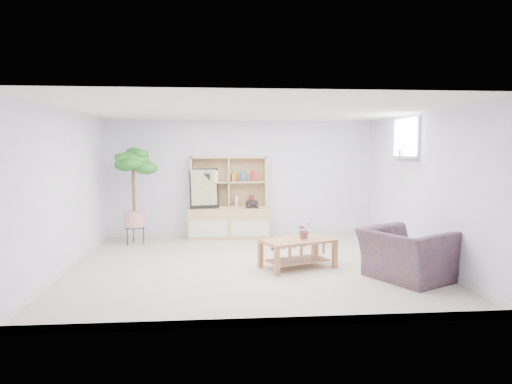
{
  "coord_description": "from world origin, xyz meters",
  "views": [
    {
      "loc": [
        -0.51,
        -6.98,
        1.81
      ],
      "look_at": [
        0.1,
        0.11,
        1.14
      ],
      "focal_mm": 32.0,
      "sensor_mm": 36.0,
      "label": 1
    }
  ],
  "objects": [
    {
      "name": "baseboard",
      "position": [
        0.0,
        0.0,
        0.05
      ],
      "size": [
        5.5,
        5.0,
        0.1
      ],
      "primitive_type": null,
      "color": "white",
      "rests_on": "floor"
    },
    {
      "name": "armchair",
      "position": [
        2.1,
        -0.97,
        0.4
      ],
      "size": [
        1.34,
        1.4,
        0.81
      ],
      "primitive_type": "imported",
      "rotation": [
        0.0,
        0.0,
        2.06
      ],
      "color": "navy",
      "rests_on": "floor"
    },
    {
      "name": "poster",
      "position": [
        -0.77,
        2.19,
        1.02
      ],
      "size": [
        0.6,
        0.24,
        0.8
      ],
      "primitive_type": null,
      "rotation": [
        0.0,
        0.0,
        0.19
      ],
      "color": "yellow",
      "rests_on": "storage_unit"
    },
    {
      "name": "window_sill",
      "position": [
        2.67,
        0.6,
        1.68
      ],
      "size": [
        0.14,
        1.0,
        0.04
      ],
      "primitive_type": "cube",
      "color": "white",
      "rests_on": "walls"
    },
    {
      "name": "sill_plant",
      "position": [
        2.67,
        0.67,
        1.81
      ],
      "size": [
        0.13,
        0.11,
        0.22
      ],
      "primitive_type": "imported",
      "rotation": [
        0.0,
        0.0,
        0.16
      ],
      "color": "#1D6929",
      "rests_on": "window_sill"
    },
    {
      "name": "toy_truck",
      "position": [
        0.19,
        2.16,
        0.7
      ],
      "size": [
        0.33,
        0.25,
        0.17
      ],
      "primitive_type": null,
      "rotation": [
        0.0,
        0.0,
        0.11
      ],
      "color": "black",
      "rests_on": "storage_unit"
    },
    {
      "name": "coffee_table",
      "position": [
        0.71,
        -0.22,
        0.22
      ],
      "size": [
        1.22,
        0.94,
        0.44
      ],
      "primitive_type": null,
      "rotation": [
        0.0,
        0.0,
        0.37
      ],
      "color": "#946649",
      "rests_on": "floor"
    },
    {
      "name": "ceiling",
      "position": [
        0.0,
        0.0,
        2.4
      ],
      "size": [
        5.5,
        5.0,
        0.01
      ],
      "primitive_type": "cube",
      "color": "white",
      "rests_on": "walls"
    },
    {
      "name": "floor",
      "position": [
        0.0,
        0.0,
        0.0
      ],
      "size": [
        5.5,
        5.0,
        0.01
      ],
      "primitive_type": "cube",
      "color": "#BEAB8F",
      "rests_on": "ground"
    },
    {
      "name": "window",
      "position": [
        2.73,
        0.6,
        2.0
      ],
      "size": [
        0.1,
        0.98,
        0.68
      ],
      "primitive_type": null,
      "color": "silver",
      "rests_on": "walls"
    },
    {
      "name": "floor_tree",
      "position": [
        -2.08,
        1.77,
        0.92
      ],
      "size": [
        0.81,
        0.81,
        1.85
      ],
      "primitive_type": null,
      "rotation": [
        0.0,
        0.0,
        -0.21
      ],
      "color": "#1D6929",
      "rests_on": "floor"
    },
    {
      "name": "storage_unit",
      "position": [
        -0.27,
        2.24,
        0.83
      ],
      "size": [
        1.66,
        0.56,
        1.66
      ],
      "primitive_type": null,
      "color": "tan",
      "rests_on": "floor"
    },
    {
      "name": "table_plant",
      "position": [
        0.82,
        -0.17,
        0.57
      ],
      "size": [
        0.31,
        0.3,
        0.26
      ],
      "primitive_type": "imported",
      "rotation": [
        0.0,
        0.0,
        0.62
      ],
      "color": "#235C26",
      "rests_on": "coffee_table"
    },
    {
      "name": "walls",
      "position": [
        0.0,
        0.0,
        1.2
      ],
      "size": [
        5.51,
        5.01,
        2.4
      ],
      "color": "#D8D2FF",
      "rests_on": "floor"
    }
  ]
}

